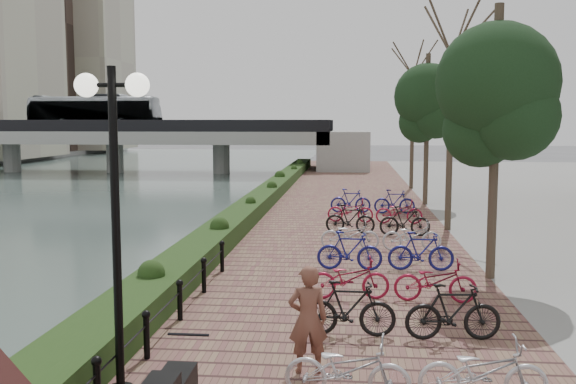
# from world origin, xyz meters

# --- Properties ---
(promenade) EXTENTS (8.00, 75.00, 0.50)m
(promenade) POSITION_xyz_m (4.00, 17.50, 0.25)
(promenade) COLOR brown
(promenade) RESTS_ON ground
(hedge) EXTENTS (1.10, 56.00, 0.60)m
(hedge) POSITION_xyz_m (0.60, 20.00, 0.80)
(hedge) COLOR #1E3914
(hedge) RESTS_ON promenade
(chain_fence) EXTENTS (0.10, 14.10, 0.70)m
(chain_fence) POSITION_xyz_m (1.40, 2.00, 0.85)
(chain_fence) COLOR black
(chain_fence) RESTS_ON promenade
(lamppost) EXTENTS (1.02, 0.32, 4.50)m
(lamppost) POSITION_xyz_m (1.46, 1.67, 3.78)
(lamppost) COLOR black
(lamppost) RESTS_ON promenade
(pedestrian) EXTENTS (0.67, 0.51, 1.65)m
(pedestrian) POSITION_xyz_m (4.00, 2.70, 1.32)
(pedestrian) COLOR brown
(pedestrian) RESTS_ON promenade
(bicycle_parking) EXTENTS (2.40, 19.89, 1.00)m
(bicycle_parking) POSITION_xyz_m (5.50, 10.67, 0.97)
(bicycle_parking) COLOR silver
(bicycle_parking) RESTS_ON promenade
(street_trees) EXTENTS (3.20, 37.12, 6.80)m
(street_trees) POSITION_xyz_m (8.00, 12.68, 3.69)
(street_trees) COLOR #3C3023
(street_trees) RESTS_ON promenade
(bridge) EXTENTS (36.00, 10.77, 6.50)m
(bridge) POSITION_xyz_m (-15.33, 45.00, 3.37)
(bridge) COLOR gray
(bridge) RESTS_ON ground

